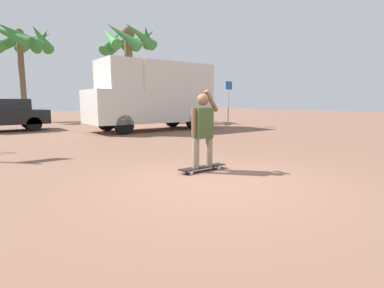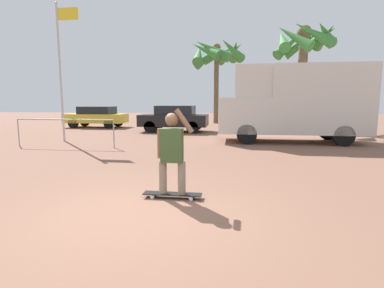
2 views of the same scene
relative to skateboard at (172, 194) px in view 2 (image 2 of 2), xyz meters
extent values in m
plane|color=brown|center=(-0.40, -0.83, -0.07)|extent=(80.00, 80.00, 0.00)
cube|color=black|center=(0.00, 0.00, 0.01)|extent=(1.06, 0.22, 0.02)
cylinder|color=white|center=(-0.35, -0.09, -0.04)|extent=(0.07, 0.03, 0.07)
cylinder|color=white|center=(-0.35, 0.09, -0.04)|extent=(0.07, 0.03, 0.07)
cylinder|color=white|center=(0.35, -0.09, -0.04)|extent=(0.07, 0.03, 0.07)
cylinder|color=white|center=(0.35, 0.09, -0.04)|extent=(0.07, 0.03, 0.07)
cylinder|color=gray|center=(-0.17, 0.00, 0.30)|extent=(0.14, 0.14, 0.58)
cylinder|color=gray|center=(0.17, 0.00, 0.30)|extent=(0.14, 0.14, 0.58)
cube|color=#384C28|center=(0.00, 0.00, 0.89)|extent=(0.38, 0.22, 0.60)
sphere|color=brown|center=(0.00, 0.00, 1.35)|extent=(0.23, 0.23, 0.23)
cylinder|color=brown|center=(-0.22, 0.00, 0.93)|extent=(0.09, 0.09, 0.53)
cylinder|color=brown|center=(0.22, 0.00, 1.32)|extent=(0.35, 0.09, 0.44)
cylinder|color=black|center=(1.59, 7.19, 0.34)|extent=(0.82, 0.28, 0.82)
cylinder|color=black|center=(1.59, 9.15, 0.34)|extent=(0.82, 0.28, 0.82)
cylinder|color=black|center=(5.32, 7.19, 0.34)|extent=(0.82, 0.28, 0.82)
cylinder|color=black|center=(5.32, 9.15, 0.34)|extent=(0.82, 0.28, 0.82)
cube|color=silver|center=(1.50, 8.17, 1.07)|extent=(2.10, 2.24, 1.48)
cube|color=black|center=(1.08, 8.17, 1.37)|extent=(0.04, 1.90, 0.74)
cube|color=silver|center=(4.51, 8.17, 1.73)|extent=(3.91, 2.24, 2.80)
cube|color=silver|center=(1.82, 8.17, 2.47)|extent=(1.47, 2.06, 1.32)
cylinder|color=black|center=(-3.56, 11.01, 0.26)|extent=(0.66, 0.22, 0.66)
cylinder|color=black|center=(-3.56, 12.71, 0.26)|extent=(0.66, 0.22, 0.66)
cylinder|color=black|center=(-1.18, 11.01, 0.26)|extent=(0.66, 0.22, 0.66)
cylinder|color=black|center=(-1.18, 12.71, 0.26)|extent=(0.66, 0.22, 0.66)
cube|color=black|center=(-2.37, 11.86, 0.59)|extent=(3.85, 1.92, 0.65)
cube|color=black|center=(-2.27, 11.86, 1.17)|extent=(2.12, 1.69, 0.51)
cylinder|color=black|center=(-9.37, 13.17, 0.25)|extent=(0.65, 0.22, 0.65)
cylinder|color=black|center=(-9.37, 14.71, 0.25)|extent=(0.65, 0.22, 0.65)
cylinder|color=black|center=(-6.91, 13.17, 0.25)|extent=(0.65, 0.22, 0.65)
cylinder|color=black|center=(-6.91, 14.71, 0.25)|extent=(0.65, 0.22, 0.65)
cube|color=gold|center=(-8.14, 13.94, 0.54)|extent=(3.96, 1.76, 0.58)
cube|color=black|center=(-8.04, 13.94, 1.08)|extent=(2.18, 1.55, 0.49)
cylinder|color=brown|center=(5.02, 13.76, 2.78)|extent=(0.53, 0.53, 5.71)
sphere|color=brown|center=(5.02, 13.76, 5.63)|extent=(0.85, 0.85, 0.85)
cone|color=#387F38|center=(6.21, 13.90, 5.42)|extent=(0.96, 2.55, 1.36)
cone|color=#387F38|center=(6.04, 14.38, 5.42)|extent=(1.87, 2.47, 1.35)
cone|color=#387F38|center=(5.18, 14.95, 5.23)|extent=(2.43, 0.98, 1.89)
cone|color=#387F38|center=(4.37, 14.77, 5.19)|extent=(2.30, 1.80, 2.01)
cone|color=#387F38|center=(3.82, 13.76, 5.26)|extent=(0.68, 2.40, 1.82)
cone|color=#387F38|center=(4.28, 12.81, 5.23)|extent=(2.27, 1.97, 1.91)
cone|color=#387F38|center=(5.29, 12.59, 5.34)|extent=(2.55, 1.21, 1.60)
cone|color=#387F38|center=(6.04, 13.13, 5.43)|extent=(1.88, 2.47, 1.32)
cylinder|color=brown|center=(-0.39, 18.95, 2.87)|extent=(0.38, 0.38, 5.89)
sphere|color=brown|center=(-0.39, 18.95, 5.82)|extent=(0.61, 0.61, 0.61)
cone|color=#387F38|center=(1.01, 19.08, 5.56)|extent=(1.05, 2.96, 1.61)
cone|color=#387F38|center=(0.66, 19.88, 5.52)|extent=(2.51, 2.68, 1.73)
cone|color=#387F38|center=(-0.24, 20.34, 5.52)|extent=(2.96, 1.08, 1.73)
cone|color=#387F38|center=(-1.11, 20.15, 5.34)|extent=(2.75, 2.09, 2.24)
cone|color=#387F38|center=(-1.78, 18.90, 5.36)|extent=(0.88, 2.79, 2.19)
cone|color=#387F38|center=(-1.16, 17.79, 5.48)|extent=(2.83, 2.24, 1.84)
cone|color=#387F38|center=(-0.59, 17.57, 5.44)|extent=(2.93, 1.18, 1.95)
cone|color=#387F38|center=(0.81, 18.23, 5.52)|extent=(2.17, 2.88, 1.74)
cylinder|color=#B7B7BC|center=(-6.35, 7.07, 2.80)|extent=(0.09, 0.09, 5.74)
sphere|color=#B7B7BC|center=(-6.35, 7.07, 5.71)|extent=(0.12, 0.12, 0.12)
cube|color=yellow|center=(-5.85, 7.07, 5.27)|extent=(0.90, 0.02, 0.49)
cylinder|color=#99999E|center=(-5.34, 5.49, 0.98)|extent=(3.92, 0.05, 0.05)
cylinder|color=#99999E|center=(-7.30, 5.49, 0.45)|extent=(0.04, 0.04, 1.05)
cylinder|color=#99999E|center=(-3.38, 5.49, 0.45)|extent=(0.04, 0.04, 1.05)
camera|label=1|loc=(-3.72, -4.56, 1.32)|focal=28.00mm
camera|label=2|loc=(1.08, -5.12, 1.66)|focal=28.00mm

